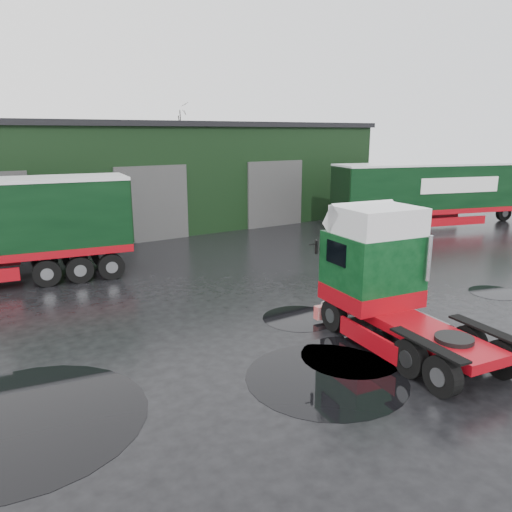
{
  "coord_description": "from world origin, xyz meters",
  "views": [
    {
      "loc": [
        -7.9,
        -11.06,
        5.7
      ],
      "look_at": [
        0.94,
        2.37,
        1.7
      ],
      "focal_mm": 35.0,
      "sensor_mm": 36.0,
      "label": 1
    }
  ],
  "objects_px": {
    "warehouse": "(115,174)",
    "lorry_right": "(428,196)",
    "tree_back_b": "(168,155)",
    "wash_bucket": "(377,303)",
    "hero_tractor": "(414,284)"
  },
  "relations": [
    {
      "from": "warehouse",
      "to": "hero_tractor",
      "type": "distance_m",
      "value": 23.04
    },
    {
      "from": "hero_tractor",
      "to": "lorry_right",
      "type": "bearing_deg",
      "value": 44.64
    },
    {
      "from": "warehouse",
      "to": "lorry_right",
      "type": "distance_m",
      "value": 19.21
    },
    {
      "from": "warehouse",
      "to": "lorry_right",
      "type": "relative_size",
      "value": 2.14
    },
    {
      "from": "tree_back_b",
      "to": "warehouse",
      "type": "bearing_deg",
      "value": -128.66
    },
    {
      "from": "hero_tractor",
      "to": "lorry_right",
      "type": "xyz_separation_m",
      "value": [
        14.68,
        11.04,
        0.12
      ]
    },
    {
      "from": "wash_bucket",
      "to": "tree_back_b",
      "type": "xyz_separation_m",
      "value": [
        5.83,
        30.12,
        3.6
      ]
    },
    {
      "from": "tree_back_b",
      "to": "lorry_right",
      "type": "bearing_deg",
      "value": -72.35
    },
    {
      "from": "hero_tractor",
      "to": "tree_back_b",
      "type": "relative_size",
      "value": 0.8
    },
    {
      "from": "warehouse",
      "to": "tree_back_b",
      "type": "bearing_deg",
      "value": 51.34
    },
    {
      "from": "hero_tractor",
      "to": "wash_bucket",
      "type": "bearing_deg",
      "value": 64.78
    },
    {
      "from": "warehouse",
      "to": "hero_tractor",
      "type": "relative_size",
      "value": 5.39
    },
    {
      "from": "warehouse",
      "to": "wash_bucket",
      "type": "xyz_separation_m",
      "value": [
        2.17,
        -20.12,
        -3.01
      ]
    },
    {
      "from": "tree_back_b",
      "to": "wash_bucket",
      "type": "bearing_deg",
      "value": -100.96
    },
    {
      "from": "warehouse",
      "to": "tree_back_b",
      "type": "distance_m",
      "value": 12.82
    }
  ]
}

